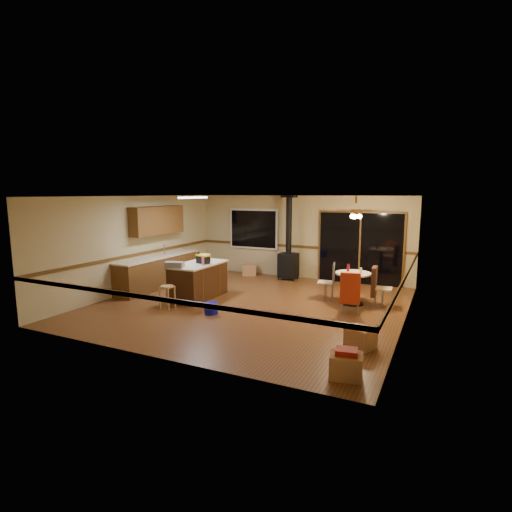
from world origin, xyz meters
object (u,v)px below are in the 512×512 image
Objects in this scene: toolbox_black at (203,260)px; chair_left at (330,277)px; kitchen_island at (198,280)px; box_corner_a at (346,366)px; toolbox_grey at (174,265)px; blue_bucket at (211,308)px; chair_near at (350,288)px; wood_stove at (288,256)px; dining_table at (353,283)px; box_under_window at (249,270)px; box_corner_b at (360,337)px; bar_stool at (167,297)px; chair_right at (375,282)px.

chair_left is (2.99, 1.19, -0.41)m from toolbox_black.
box_corner_a is at bearing -32.62° from kitchen_island.
blue_bucket is at bearing -15.41° from toolbox_grey.
chair_near is at bearing 3.54° from kitchen_island.
blue_bucket is (-0.26, -4.11, -0.60)m from wood_stove.
box_corner_a is at bearing -79.10° from dining_table.
toolbox_black reaches higher than box_under_window.
toolbox_black reaches higher than chair_left.
toolbox_black is 0.40× the size of dining_table.
box_corner_b is at bearing -21.03° from toolbox_black.
box_corner_b is at bearing -65.07° from chair_left.
box_under_window is (-3.19, 1.86, -0.41)m from chair_left.
bar_stool is at bearing -149.33° from dining_table.
chair_left is 0.74× the size of chair_right.
chair_near is at bearing 2.96° from toolbox_black.
box_corner_b reaches higher than box_corner_a.
kitchen_island is at bearing 147.38° from box_corner_a.
blue_bucket is at bearing -132.17° from chair_left.
kitchen_island is 0.67× the size of wood_stove.
toolbox_black reaches higher than chair_near.
kitchen_island is at bearing 84.89° from bar_stool.
chair_right is 1.55× the size of box_corner_b.
box_under_window is (0.02, 4.24, -0.10)m from bar_stool.
toolbox_grey is 1.28× the size of toolbox_black.
box_corner_a is (4.36, -2.91, -0.82)m from toolbox_black.
chair_left is (3.22, 2.38, 0.31)m from bar_stool.
bar_stool is 0.64× the size of dining_table.
kitchen_island is at bearing -164.68° from chair_right.
box_under_window is at bearing 149.75° from chair_left.
bar_stool is (-1.40, -4.19, -0.45)m from wood_stove.
box_corner_b is (0.21, -2.77, -0.41)m from chair_right.
box_under_window is at bearing 91.44° from kitchen_island.
kitchen_island is 1.16m from bar_stool.
toolbox_black is 3.17m from box_under_window.
box_corner_b is (0.60, -1.85, -0.41)m from chair_near.
wood_stove is at bearing 123.96° from box_corner_b.
chair_left is 4.34m from box_corner_a.
chair_near reaches higher than box_under_window.
box_under_window is at bearing 133.79° from box_corner_b.
chair_right is at bearing 34.77° from blue_bucket.
toolbox_black is at bearing 146.23° from box_corner_a.
box_under_window is (-0.20, 3.05, -0.82)m from toolbox_black.
chair_right is at bearing 15.32° from kitchen_island.
chair_left reaches higher than bar_stool.
toolbox_black is 3.77m from dining_table.
chair_right reaches higher than kitchen_island.
toolbox_black is at bearing -164.83° from chair_right.
toolbox_grey is 0.82m from bar_stool.
blue_bucket is at bearing 170.74° from box_corner_b.
kitchen_island is 3.88m from dining_table.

